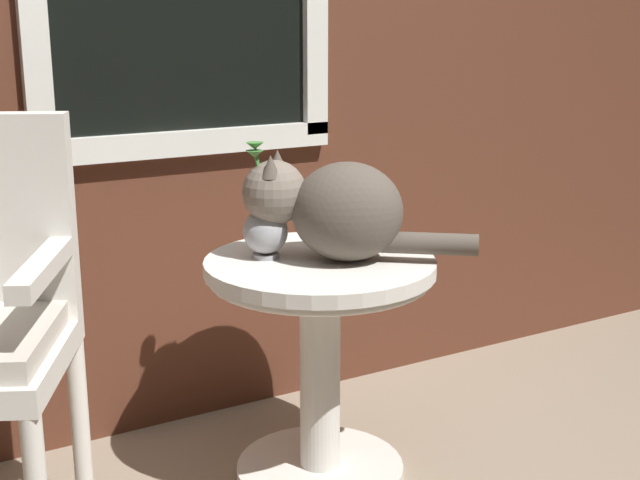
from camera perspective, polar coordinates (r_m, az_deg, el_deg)
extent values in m
cube|color=silver|center=(2.48, -8.52, 6.32)|extent=(0.88, 0.03, 0.07)
cylinder|color=silver|center=(2.40, 0.00, -14.75)|extent=(0.44, 0.44, 0.03)
cylinder|color=silver|center=(2.27, 0.00, -8.57)|extent=(0.10, 0.10, 0.53)
cylinder|color=silver|center=(2.18, 0.00, -1.72)|extent=(0.58, 0.58, 0.03)
torus|color=silver|center=(2.19, 0.00, -2.41)|extent=(0.56, 0.56, 0.02)
cylinder|color=silver|center=(2.23, -15.44, -11.65)|extent=(0.04, 0.04, 0.44)
cube|color=silver|center=(1.89, -17.66, -1.62)|extent=(0.23, 0.39, 0.04)
ellipsoid|color=brown|center=(2.14, 1.80, 1.87)|extent=(0.37, 0.36, 0.25)
sphere|color=#76695D|center=(2.16, -3.00, 3.14)|extent=(0.16, 0.16, 0.16)
cone|color=brown|center=(2.19, -2.81, 5.22)|extent=(0.05, 0.05, 0.06)
cone|color=brown|center=(2.10, -3.26, 4.83)|extent=(0.05, 0.05, 0.06)
cylinder|color=brown|center=(2.15, 7.04, -0.23)|extent=(0.23, 0.20, 0.05)
cylinder|color=#99999E|center=(2.19, -3.57, -1.01)|extent=(0.07, 0.07, 0.01)
ellipsoid|color=#99999E|center=(2.18, -3.59, 0.57)|extent=(0.11, 0.11, 0.11)
cylinder|color=#99999E|center=(2.16, -3.62, 2.33)|extent=(0.06, 0.06, 0.05)
torus|color=#99999E|center=(2.16, -3.63, 2.99)|extent=(0.08, 0.08, 0.01)
cylinder|color=#47893D|center=(2.14, -3.96, 4.57)|extent=(0.03, 0.02, 0.12)
cone|color=#47893D|center=(2.13, -4.30, 6.17)|extent=(0.04, 0.04, 0.02)
cylinder|color=#47893D|center=(2.14, -3.97, 4.30)|extent=(0.03, 0.01, 0.10)
cone|color=#47893D|center=(2.13, -4.31, 5.63)|extent=(0.04, 0.04, 0.02)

